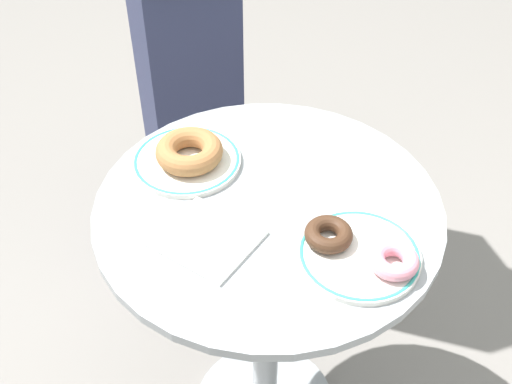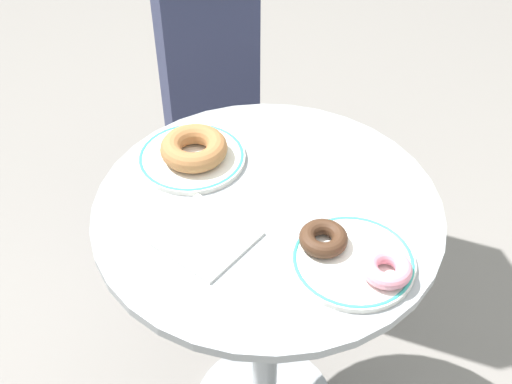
% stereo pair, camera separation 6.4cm
% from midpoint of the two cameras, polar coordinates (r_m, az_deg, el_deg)
% --- Properties ---
extents(cafe_table, '(0.61, 0.61, 0.70)m').
position_cam_midpoint_polar(cafe_table, '(1.29, -0.48, -8.87)').
color(cafe_table, '#999EA3').
rests_on(cafe_table, ground).
extents(plate_left, '(0.20, 0.20, 0.01)m').
position_cam_midpoint_polar(plate_left, '(1.20, -7.69, 2.76)').
color(plate_left, white).
rests_on(plate_left, cafe_table).
extents(plate_right, '(0.20, 0.20, 0.01)m').
position_cam_midpoint_polar(plate_right, '(1.03, 7.42, -5.63)').
color(plate_right, white).
rests_on(plate_right, cafe_table).
extents(donut_cinnamon, '(0.17, 0.17, 0.04)m').
position_cam_midpoint_polar(donut_cinnamon, '(1.18, -7.51, 3.58)').
color(donut_cinnamon, '#A36B3D').
rests_on(donut_cinnamon, plate_left).
extents(donut_pink_frosted, '(0.09, 0.09, 0.03)m').
position_cam_midpoint_polar(donut_pink_frosted, '(1.00, 10.39, -6.06)').
color(donut_pink_frosted, pink).
rests_on(donut_pink_frosted, plate_right).
extents(donut_chocolate, '(0.11, 0.11, 0.03)m').
position_cam_midpoint_polar(donut_chocolate, '(1.03, 4.71, -3.83)').
color(donut_chocolate, '#422819').
rests_on(donut_chocolate, plate_right).
extents(paper_napkin, '(0.16, 0.15, 0.01)m').
position_cam_midpoint_polar(paper_napkin, '(1.05, -6.07, -4.22)').
color(paper_napkin, white).
rests_on(paper_napkin, cafe_table).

